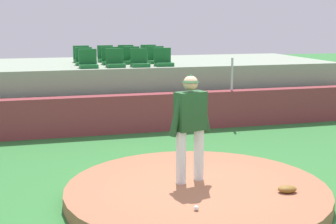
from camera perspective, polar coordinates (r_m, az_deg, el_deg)
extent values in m
plane|color=#307434|center=(8.09, 3.34, -10.10)|extent=(60.00, 60.00, 0.00)
cylinder|color=#9E6346|center=(8.05, 3.35, -9.36)|extent=(4.28, 4.28, 0.22)
cylinder|color=silver|center=(8.00, 1.54, -5.34)|extent=(0.17, 0.17, 0.88)
cylinder|color=silver|center=(8.20, 3.62, -4.97)|extent=(0.17, 0.17, 0.88)
cube|color=#1E4723|center=(7.92, 2.64, 0.12)|extent=(0.55, 0.39, 0.64)
cylinder|color=#1E4723|center=(7.79, 1.05, -0.34)|extent=(0.30, 0.19, 0.72)
cylinder|color=#1E4723|center=(8.08, 4.17, 0.04)|extent=(0.30, 0.19, 0.72)
sphere|color=tan|center=(7.85, 2.67, 3.40)|extent=(0.24, 0.24, 0.24)
cone|color=#1E4723|center=(7.84, 2.67, 4.01)|extent=(0.35, 0.35, 0.13)
sphere|color=white|center=(7.02, 3.33, -11.17)|extent=(0.07, 0.07, 0.07)
ellipsoid|color=brown|center=(7.91, 13.79, -8.76)|extent=(0.33, 0.24, 0.11)
cube|color=brown|center=(12.66, -3.91, -0.13)|extent=(14.62, 0.40, 0.98)
cylinder|color=silver|center=(13.30, 7.50, 4.41)|extent=(0.06, 0.06, 0.89)
cube|color=gray|center=(15.23, -5.95, 2.86)|extent=(12.95, 4.42, 1.60)
cube|color=#18622B|center=(13.26, -9.28, 5.32)|extent=(0.48, 0.44, 0.10)
cube|color=#18622B|center=(13.42, -9.40, 6.45)|extent=(0.48, 0.08, 0.40)
cube|color=#18622B|center=(13.38, -6.15, 5.44)|extent=(0.48, 0.44, 0.10)
cube|color=#18622B|center=(13.53, -6.29, 6.56)|extent=(0.48, 0.08, 0.40)
cube|color=#18622B|center=(13.45, -3.28, 5.52)|extent=(0.48, 0.44, 0.10)
cube|color=#18622B|center=(13.61, -3.45, 6.63)|extent=(0.48, 0.08, 0.40)
cube|color=#18622B|center=(13.65, -0.48, 5.61)|extent=(0.48, 0.44, 0.10)
cube|color=#18622B|center=(13.80, -0.67, 6.71)|extent=(0.48, 0.08, 0.40)
cube|color=#18622B|center=(14.14, -9.76, 5.63)|extent=(0.48, 0.44, 0.10)
cube|color=#18622B|center=(14.30, -9.86, 6.69)|extent=(0.48, 0.08, 0.40)
cube|color=#18622B|center=(14.21, -6.70, 5.74)|extent=(0.48, 0.44, 0.10)
cube|color=#18622B|center=(14.37, -6.83, 6.79)|extent=(0.48, 0.08, 0.40)
cube|color=#18622B|center=(14.37, -4.17, 5.84)|extent=(0.48, 0.44, 0.10)
cube|color=#18622B|center=(14.53, -4.33, 6.88)|extent=(0.48, 0.08, 0.40)
cube|color=#18622B|center=(14.52, -1.30, 5.92)|extent=(0.48, 0.44, 0.10)
cube|color=#18622B|center=(14.68, -1.47, 6.95)|extent=(0.48, 0.08, 0.40)
cube|color=#18622B|center=(15.06, -10.05, 5.93)|extent=(0.48, 0.44, 0.10)
cube|color=#18622B|center=(15.22, -10.15, 6.92)|extent=(0.48, 0.08, 0.40)
cube|color=#18622B|center=(15.11, -7.26, 6.02)|extent=(0.48, 0.44, 0.10)
cube|color=#18622B|center=(15.27, -7.37, 7.01)|extent=(0.48, 0.08, 0.40)
cube|color=#18622B|center=(15.26, -4.84, 6.12)|extent=(0.48, 0.44, 0.10)
cube|color=#18622B|center=(15.42, -4.98, 7.09)|extent=(0.48, 0.08, 0.40)
cube|color=#18622B|center=(15.37, -2.18, 6.18)|extent=(0.48, 0.44, 0.10)
cube|color=#18622B|center=(15.52, -2.34, 7.15)|extent=(0.48, 0.08, 0.40)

